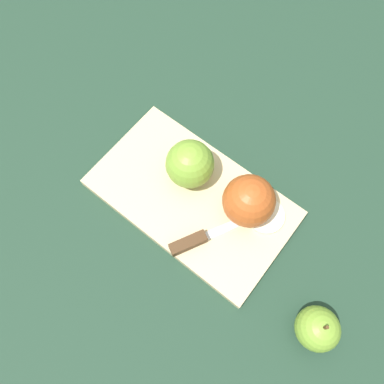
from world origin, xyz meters
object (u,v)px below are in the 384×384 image
object	(u,v)px
apple_half_left	(190,164)
apple_whole	(317,329)
knife	(193,241)
apple_half_right	(249,201)

from	to	relation	value
apple_half_left	apple_whole	world-z (taller)	apple_half_left
apple_half_left	knife	world-z (taller)	apple_half_left
knife	apple_whole	world-z (taller)	apple_whole
knife	apple_whole	distance (m)	0.24
apple_half_left	apple_whole	size ratio (longest dim) A/B	1.06
apple_half_right	knife	bearing A→B (deg)	-34.82
apple_half_left	knife	xyz separation A→B (m)	(0.09, -0.09, -0.03)
apple_whole	apple_half_left	bearing A→B (deg)	165.94
apple_half_right	apple_whole	xyz separation A→B (m)	(0.20, -0.09, -0.03)
apple_half_right	apple_whole	size ratio (longest dim) A/B	1.10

